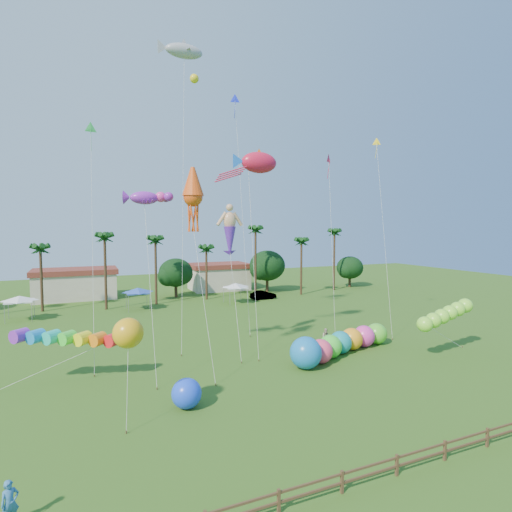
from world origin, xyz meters
name	(u,v)px	position (x,y,z in m)	size (l,w,h in m)	color
ground	(323,418)	(0.00, 0.00, 0.00)	(160.00, 160.00, 0.00)	#285116
tree_line	(193,271)	(3.57, 44.00, 4.28)	(69.46, 8.91, 11.00)	#3A2819
buildings_row	(146,282)	(-3.09, 50.00, 2.00)	(35.00, 7.00, 4.00)	beige
tent_row	(138,291)	(-6.00, 36.33, 2.75)	(31.00, 4.00, 0.60)	white
fence	(397,463)	(0.00, -6.00, 0.61)	(36.12, 0.12, 1.00)	brown
car_b	(263,295)	(13.23, 37.49, 0.68)	(1.45, 4.15, 1.37)	#4C4C54
spectator_a	(10,503)	(-15.60, -2.50, 0.88)	(0.64, 0.42, 1.76)	#2F69A5
spectator_b	(326,337)	(8.35, 12.34, 0.83)	(0.81, 0.63, 1.66)	#AEA091
caterpillar_inflatable	(338,344)	(7.59, 9.28, 1.08)	(12.47, 5.83, 2.58)	#F4406B
blue_ball	(187,393)	(-7.11, 4.56, 0.94)	(1.89, 1.89, 1.89)	#1C48FC
rainbow_tube	(86,343)	(-12.74, 11.37, 3.00)	(9.31, 4.85, 3.49)	red
green_worm	(425,324)	(13.72, 5.50, 3.08)	(9.64, 4.01, 3.87)	#8BF536
orange_ball_kite	(128,333)	(-10.60, 3.63, 5.37)	(1.98, 1.98, 6.23)	gold
merman_kite	(230,233)	(-0.39, 15.11, 10.78)	(2.04, 5.02, 13.04)	tan
fish_kite	(259,163)	(2.43, 14.87, 17.31)	(5.48, 5.59, 18.40)	red
shark_kite	(184,51)	(-3.16, 20.35, 28.50)	(4.92, 6.50, 29.40)	#979AA5
squid_kite	(193,197)	(-4.76, 11.44, 13.67)	(2.21, 5.38, 16.10)	#E54C12
lobster_kite	(144,198)	(-8.23, 13.10, 13.62)	(4.29, 6.59, 14.36)	purple
delta_kite_red	(329,162)	(12.50, 18.45, 18.59)	(1.58, 3.55, 19.50)	red
delta_kite_yellow	(377,148)	(16.97, 15.86, 20.02)	(1.96, 5.15, 21.13)	yellow
delta_kite_green	(91,134)	(-11.92, 17.19, 19.12)	(1.13, 4.98, 20.13)	green
delta_kite_blue	(235,104)	(3.14, 22.93, 24.93)	(1.25, 5.25, 26.09)	#1C2EFE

